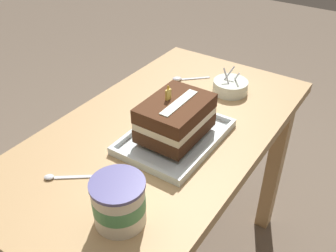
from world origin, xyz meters
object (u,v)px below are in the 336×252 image
object	(u,v)px
foil_tray	(175,137)
serving_spoon_near_tray	(181,79)
birthday_cake	(175,118)
bowl_stack	(230,86)
serving_spoon_by_bowls	(59,177)
ice_cream_tub	(119,202)

from	to	relation	value
foil_tray	serving_spoon_near_tray	xyz separation A→B (m)	(0.33, 0.19, -0.00)
birthday_cake	foil_tray	bearing A→B (deg)	90.00
birthday_cake	bowl_stack	bearing A→B (deg)	-1.58
serving_spoon_by_bowls	bowl_stack	bearing A→B (deg)	-14.45
foil_tray	birthday_cake	xyz separation A→B (m)	(0.00, -0.00, 0.07)
ice_cream_tub	bowl_stack	bearing A→B (deg)	4.51
ice_cream_tub	serving_spoon_near_tray	distance (m)	0.71
bowl_stack	serving_spoon_by_bowls	size ratio (longest dim) A/B	1.01
birthday_cake	serving_spoon_near_tray	distance (m)	0.39
birthday_cake	ice_cream_tub	bearing A→B (deg)	-169.15
bowl_stack	ice_cream_tub	bearing A→B (deg)	-175.49
bowl_stack	ice_cream_tub	size ratio (longest dim) A/B	1.01
bowl_stack	birthday_cake	bearing A→B (deg)	178.42
birthday_cake	serving_spoon_near_tray	size ratio (longest dim) A/B	1.79
birthday_cake	serving_spoon_by_bowls	size ratio (longest dim) A/B	1.70
serving_spoon_near_tray	birthday_cake	bearing A→B (deg)	-150.47
birthday_cake	serving_spoon_near_tray	world-z (taller)	birthday_cake
birthday_cake	ice_cream_tub	world-z (taller)	birthday_cake
birthday_cake	serving_spoon_by_bowls	distance (m)	0.36
birthday_cake	ice_cream_tub	distance (m)	0.34
serving_spoon_by_bowls	birthday_cake	bearing A→B (deg)	-27.29
bowl_stack	ice_cream_tub	xyz separation A→B (m)	(-0.68, -0.05, 0.04)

